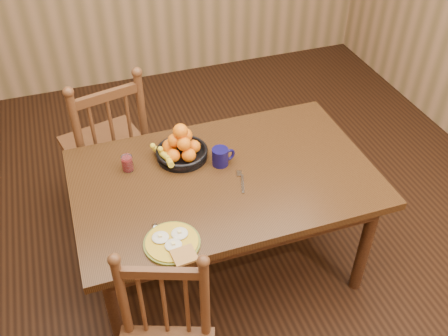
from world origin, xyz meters
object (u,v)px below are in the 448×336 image
object	(u,v)px
breakfast_plate	(173,243)
coffee_mug	(221,156)
fruit_bowl	(181,148)
dining_table	(224,187)
chair_far	(107,146)

from	to	relation	value
breakfast_plate	coffee_mug	world-z (taller)	coffee_mug
fruit_bowl	dining_table	bearing A→B (deg)	-51.49
chair_far	fruit_bowl	xyz separation A→B (m)	(0.36, -0.54, 0.29)
dining_table	chair_far	xyz separation A→B (m)	(-0.54, 0.76, -0.14)
fruit_bowl	coffee_mug	bearing A→B (deg)	-33.03
coffee_mug	fruit_bowl	xyz separation A→B (m)	(-0.19, 0.12, 0.01)
dining_table	fruit_bowl	xyz separation A→B (m)	(-0.18, 0.22, 0.15)
dining_table	fruit_bowl	distance (m)	0.32
coffee_mug	fruit_bowl	distance (m)	0.23
dining_table	coffee_mug	bearing A→B (deg)	80.68
chair_far	dining_table	bearing A→B (deg)	112.05
chair_far	breakfast_plate	distance (m)	1.18
coffee_mug	fruit_bowl	bearing A→B (deg)	146.97
chair_far	coffee_mug	world-z (taller)	chair_far
chair_far	coffee_mug	size ratio (longest dim) A/B	8.10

